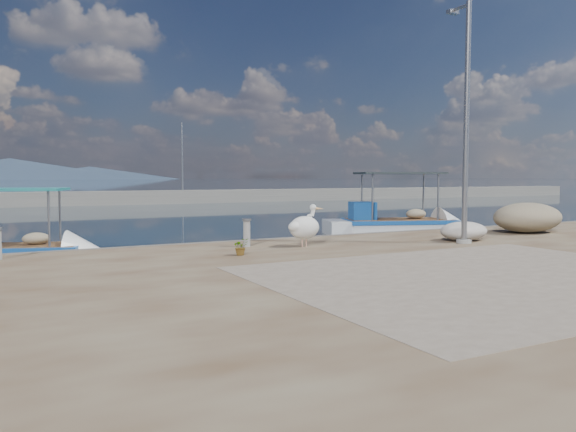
{
  "coord_description": "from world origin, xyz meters",
  "views": [
    {
      "loc": [
        -7.72,
        -10.82,
        2.46
      ],
      "look_at": [
        0.0,
        3.8,
        1.3
      ],
      "focal_mm": 35.0,
      "sensor_mm": 36.0,
      "label": 1
    }
  ],
  "objects_px": {
    "pelican": "(305,227)",
    "bollard_near": "(247,231)",
    "boat_left": "(12,256)",
    "boat_right": "(397,228)",
    "lamp_post": "(466,131)"
  },
  "relations": [
    {
      "from": "bollard_near",
      "to": "lamp_post",
      "type": "bearing_deg",
      "value": -20.2
    },
    {
      "from": "boat_right",
      "to": "pelican",
      "type": "relative_size",
      "value": 5.43
    },
    {
      "from": "boat_right",
      "to": "lamp_post",
      "type": "relative_size",
      "value": 0.97
    },
    {
      "from": "pelican",
      "to": "bollard_near",
      "type": "relative_size",
      "value": 1.58
    },
    {
      "from": "boat_right",
      "to": "pelican",
      "type": "distance_m",
      "value": 9.45
    },
    {
      "from": "lamp_post",
      "to": "bollard_near",
      "type": "bearing_deg",
      "value": 159.8
    },
    {
      "from": "boat_left",
      "to": "bollard_near",
      "type": "xyz_separation_m",
      "value": [
        5.85,
        -3.35,
        0.73
      ]
    },
    {
      "from": "boat_left",
      "to": "pelican",
      "type": "xyz_separation_m",
      "value": [
        7.28,
        -4.13,
        0.86
      ]
    },
    {
      "from": "lamp_post",
      "to": "boat_right",
      "type": "bearing_deg",
      "value": 65.89
    },
    {
      "from": "pelican",
      "to": "bollard_near",
      "type": "xyz_separation_m",
      "value": [
        -1.43,
        0.78,
        -0.13
      ]
    },
    {
      "from": "boat_left",
      "to": "bollard_near",
      "type": "relative_size",
      "value": 6.9
    },
    {
      "from": "pelican",
      "to": "boat_left",
      "type": "bearing_deg",
      "value": 138.39
    },
    {
      "from": "pelican",
      "to": "lamp_post",
      "type": "relative_size",
      "value": 0.18
    },
    {
      "from": "boat_left",
      "to": "pelican",
      "type": "height_order",
      "value": "boat_left"
    },
    {
      "from": "boat_left",
      "to": "boat_right",
      "type": "bearing_deg",
      "value": 23.64
    }
  ]
}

